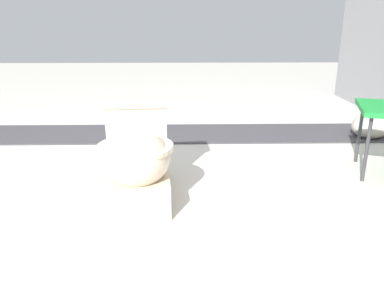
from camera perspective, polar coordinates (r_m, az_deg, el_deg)
name	(u,v)px	position (r m, az deg, el deg)	size (l,w,h in m)	color
ground_plane	(110,200)	(2.11, -12.46, -8.32)	(14.00, 14.00, 0.00)	beige
gravel_strip	(195,133)	(3.22, 0.46, 1.61)	(0.56, 8.00, 0.01)	#423F44
toilet	(137,159)	(2.04, -8.44, -2.20)	(0.66, 0.43, 0.52)	beige
boulder_near	(370,127)	(3.42, 25.47, 2.42)	(0.30, 0.28, 0.19)	#ADA899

